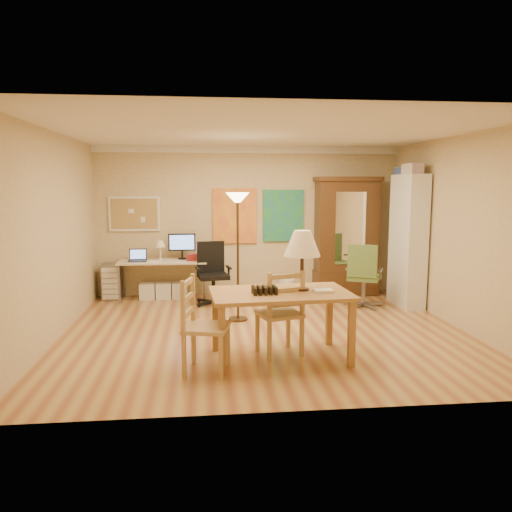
{
  "coord_description": "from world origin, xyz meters",
  "views": [
    {
      "loc": [
        -0.82,
        -6.65,
        1.99
      ],
      "look_at": [
        -0.09,
        0.3,
        1.01
      ],
      "focal_mm": 35.0,
      "sensor_mm": 36.0,
      "label": 1
    }
  ],
  "objects": [
    {
      "name": "floor",
      "position": [
        0.0,
        0.0,
        0.0
      ],
      "size": [
        5.5,
        5.5,
        0.0
      ],
      "primitive_type": "plane",
      "color": "#945734",
      "rests_on": "ground"
    },
    {
      "name": "crown_molding",
      "position": [
        0.0,
        2.46,
        2.64
      ],
      "size": [
        5.5,
        0.08,
        0.12
      ],
      "primitive_type": "cube",
      "color": "white",
      "rests_on": "floor"
    },
    {
      "name": "corkboard",
      "position": [
        -2.05,
        2.47,
        1.5
      ],
      "size": [
        0.9,
        0.04,
        0.62
      ],
      "primitive_type": "cube",
      "color": "tan",
      "rests_on": "floor"
    },
    {
      "name": "art_panel_left",
      "position": [
        -0.25,
        2.47,
        1.45
      ],
      "size": [
        0.8,
        0.04,
        1.0
      ],
      "primitive_type": "cube",
      "color": "yellow",
      "rests_on": "floor"
    },
    {
      "name": "art_panel_right",
      "position": [
        0.65,
        2.47,
        1.45
      ],
      "size": [
        0.75,
        0.04,
        0.95
      ],
      "primitive_type": "cube",
      "color": "teal",
      "rests_on": "floor"
    },
    {
      "name": "dining_table",
      "position": [
        0.14,
        -1.09,
        0.94
      ],
      "size": [
        1.64,
        1.04,
        1.49
      ],
      "color": "olive",
      "rests_on": "floor"
    },
    {
      "name": "ladder_chair_back",
      "position": [
        0.07,
        -0.98,
        0.48
      ],
      "size": [
        0.58,
        0.56,
        1.03
      ],
      "color": "#9E7B48",
      "rests_on": "floor"
    },
    {
      "name": "ladder_chair_left",
      "position": [
        -0.84,
        -1.43,
        0.48
      ],
      "size": [
        0.55,
        0.57,
        1.03
      ],
      "color": "#9E7B48",
      "rests_on": "floor"
    },
    {
      "name": "torchiere_lamp",
      "position": [
        -0.32,
        0.61,
        1.52
      ],
      "size": [
        0.35,
        0.35,
        1.9
      ],
      "color": "#3E2C18",
      "rests_on": "floor"
    },
    {
      "name": "computer_desk",
      "position": [
        -1.51,
        2.15,
        0.42
      ],
      "size": [
        1.53,
        0.67,
        1.15
      ],
      "color": "#C9B493",
      "rests_on": "floor"
    },
    {
      "name": "office_chair_black",
      "position": [
        -0.67,
        1.66,
        0.28
      ],
      "size": [
        0.65,
        0.65,
        1.06
      ],
      "color": "black",
      "rests_on": "floor"
    },
    {
      "name": "office_chair_green",
      "position": [
        1.79,
        1.2,
        0.28
      ],
      "size": [
        0.65,
        0.66,
        1.06
      ],
      "color": "slate",
      "rests_on": "floor"
    },
    {
      "name": "drawer_cart",
      "position": [
        -2.45,
        2.27,
        0.32
      ],
      "size": [
        0.32,
        0.38,
        0.63
      ],
      "color": "slate",
      "rests_on": "floor"
    },
    {
      "name": "armoire",
      "position": [
        1.79,
        2.24,
        0.94
      ],
      "size": [
        1.17,
        0.56,
        2.16
      ],
      "color": "#3C2810",
      "rests_on": "floor"
    },
    {
      "name": "bookshelf",
      "position": [
        2.55,
        1.26,
        1.09
      ],
      "size": [
        0.33,
        0.87,
        2.18
      ],
      "color": "white",
      "rests_on": "floor"
    },
    {
      "name": "wastebin",
      "position": [
        0.63,
        1.88,
        0.18
      ],
      "size": [
        0.29,
        0.29,
        0.37
      ],
      "primitive_type": "cylinder",
      "color": "silver",
      "rests_on": "floor"
    }
  ]
}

